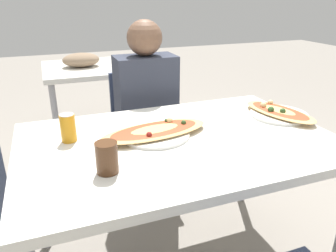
% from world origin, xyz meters
% --- Properties ---
extents(dining_table, '(1.40, 0.91, 0.74)m').
position_xyz_m(dining_table, '(0.00, 0.00, 0.68)').
color(dining_table, silver).
rests_on(dining_table, ground_plane).
extents(chair_far_seated, '(0.40, 0.40, 0.86)m').
position_xyz_m(chair_far_seated, '(0.06, 0.78, 0.50)').
color(chair_far_seated, '#2D3851').
rests_on(chair_far_seated, ground_plane).
extents(person_seated, '(0.37, 0.24, 1.21)m').
position_xyz_m(person_seated, '(0.06, 0.67, 0.72)').
color(person_seated, '#2D2D38').
rests_on(person_seated, ground_plane).
extents(pizza_main, '(0.54, 0.32, 0.05)m').
position_xyz_m(pizza_main, '(-0.09, 0.07, 0.76)').
color(pizza_main, white).
rests_on(pizza_main, dining_table).
extents(soda_can, '(0.07, 0.07, 0.12)m').
position_xyz_m(soda_can, '(-0.46, 0.15, 0.81)').
color(soda_can, orange).
rests_on(soda_can, dining_table).
extents(drink_glass, '(0.08, 0.08, 0.12)m').
position_xyz_m(drink_glass, '(-0.36, -0.18, 0.80)').
color(drink_glass, '#4C2D19').
rests_on(drink_glass, dining_table).
extents(pizza_second, '(0.30, 0.45, 0.06)m').
position_xyz_m(pizza_second, '(0.61, 0.09, 0.76)').
color(pizza_second, white).
rests_on(pizza_second, dining_table).
extents(background_table, '(1.10, 0.80, 0.86)m').
position_xyz_m(background_table, '(-0.04, 1.73, 0.69)').
color(background_table, silver).
rests_on(background_table, ground_plane).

